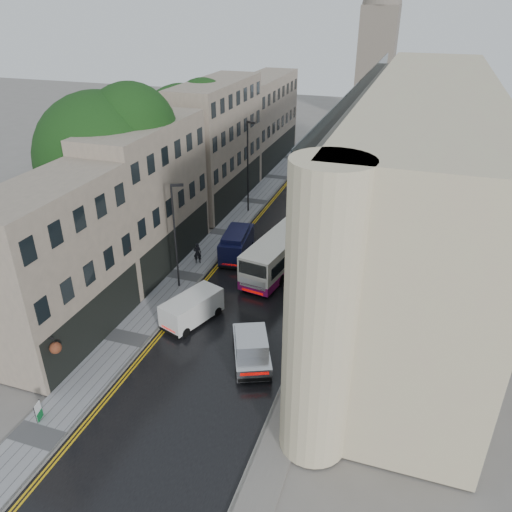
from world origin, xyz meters
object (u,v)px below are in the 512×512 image
Objects in this scene: navy_van at (221,251)px; lamp_post_far at (248,168)px; estate_sign at (38,411)px; pedestrian at (197,253)px; tree_far at (184,145)px; white_lorry at (322,204)px; lamp_post_near at (175,238)px; white_van at (166,314)px; silver_hatchback at (237,366)px; cream_bus at (254,262)px; tree_near at (104,179)px.

navy_van is 0.55× the size of lamp_post_far.
navy_van is at bearing 68.33° from estate_sign.
pedestrian is (-1.87, -0.35, -0.28)m from navy_van.
tree_far reaches higher than navy_van.
estate_sign is (-0.68, -17.88, -0.39)m from pedestrian.
estate_sign is at bearing -98.05° from white_lorry.
lamp_post_near is at bearing -119.94° from navy_van.
navy_van reaches higher than white_van.
navy_van reaches higher than silver_hatchback.
silver_hatchback is 0.93× the size of navy_van.
cream_bus is 1.32× the size of white_lorry.
tree_far is 27.76m from silver_hatchback.
lamp_post_far is (-4.85, 12.48, 3.07)m from cream_bus.
lamp_post_far reaches higher than pedestrian.
estate_sign is at bearing -69.93° from tree_near.
silver_hatchback is at bearing -7.70° from white_van.
tree_far reaches higher than white_lorry.
silver_hatchback is (-0.01, -22.35, -1.28)m from white_lorry.
navy_van is (-5.89, 12.07, 0.39)m from silver_hatchback.
navy_van is at bearing -111.40° from white_lorry.
lamp_post_near is (-1.71, -4.08, 2.80)m from navy_van.
lamp_post_far is (6.89, 13.11, -2.39)m from tree_near.
white_lorry is 0.92× the size of lamp_post_far.
navy_van is 5.07× the size of estate_sign.
pedestrian is at bearing -176.64° from navy_van.
tree_far is 2.56× the size of navy_van.
white_van is 0.48× the size of lamp_post_far.
navy_van is (-5.90, -10.28, -0.90)m from white_lorry.
estate_sign is (-2.38, -9.32, -0.39)m from white_van.
lamp_post_far reaches higher than silver_hatchback.
white_lorry is at bearing 16.96° from lamp_post_far.
cream_bus is 2.37× the size of silver_hatchback.
pedestrian is at bearing -66.29° from lamp_post_far.
tree_far is at bearing 119.14° from navy_van.
white_van is at bearing -68.10° from tree_far.
white_van is (-6.07, -19.19, -1.17)m from white_lorry.
white_lorry is 1.67× the size of navy_van.
navy_van reaches higher than pedestrian.
lamp_post_near is (6.55, -15.29, -2.17)m from tree_far.
tree_near is 2.86× the size of navy_van.
tree_near reaches higher than pedestrian.
lamp_post_far is at bearing 62.26° from tree_near.
silver_hatchback is 4.74× the size of estate_sign.
silver_hatchback is 0.51× the size of lamp_post_far.
tree_near is 14.49× the size of estate_sign.
lamp_post_near is at bearing -139.81° from cream_bus.
cream_bus is 2.52× the size of white_van.
lamp_post_near is 8.22× the size of estate_sign.
white_lorry reaches higher than estate_sign.
tree_far is 14.21m from pedestrian.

